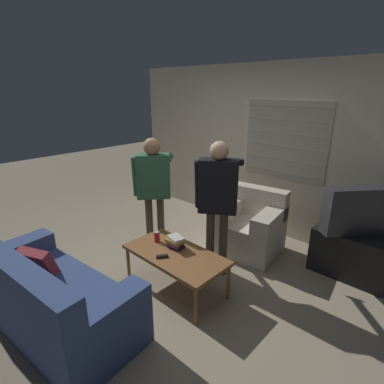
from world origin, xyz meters
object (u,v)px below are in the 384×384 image
tv (360,210)px  book_stack (175,242)px  person_left_standing (153,181)px  soda_can (157,237)px  coffee_table (176,256)px  armchair_beige (249,226)px  spare_remote (162,256)px  couch_blue (49,298)px  person_right_standing (218,193)px

tv → book_stack: bearing=-1.5°
person_left_standing → soda_can: 0.82m
coffee_table → soda_can: bearing=174.4°
tv → person_left_standing: bearing=-20.2°
armchair_beige → spare_remote: armchair_beige is taller
couch_blue → coffee_table: couch_blue is taller
coffee_table → person_left_standing: bearing=153.2°
coffee_table → person_right_standing: size_ratio=0.71×
tv → person_right_standing: person_right_standing is taller
person_left_standing → soda_can: (0.52, -0.40, -0.49)m
armchair_beige → coffee_table: bearing=77.4°
soda_can → person_left_standing: bearing=142.0°
armchair_beige → soda_can: size_ratio=7.68×
spare_remote → armchair_beige: bearing=118.8°
book_stack → spare_remote: book_stack is taller
armchair_beige → book_stack: armchair_beige is taller
soda_can → spare_remote: 0.37m
book_stack → armchair_beige: bearing=81.4°
armchair_beige → coffee_table: armchair_beige is taller
person_left_standing → book_stack: person_left_standing is taller
couch_blue → person_right_standing: (0.58, 1.78, 0.73)m
tv → couch_blue: bearing=8.8°
couch_blue → book_stack: (0.36, 1.31, 0.21)m
couch_blue → soda_can: couch_blue is taller
armchair_beige → coffee_table: 1.33m
armchair_beige → tv: size_ratio=1.24×
armchair_beige → person_left_standing: person_left_standing is taller
person_left_standing → armchair_beige: bearing=-7.0°
person_right_standing → soda_can: 0.89m
couch_blue → coffee_table: 1.30m
book_stack → spare_remote: size_ratio=1.76×
person_right_standing → book_stack: (-0.22, -0.48, -0.52)m
soda_can → spare_remote: (0.31, -0.20, -0.05)m
spare_remote → soda_can: bearing=-177.9°
tv → person_left_standing: (-2.22, -1.24, 0.17)m
person_left_standing → book_stack: size_ratio=6.96×
couch_blue → soda_can: bearing=79.7°
couch_blue → book_stack: couch_blue is taller
armchair_beige → tv: 1.39m
armchair_beige → person_left_standing: size_ratio=0.61×
tv → soda_can: tv is taller
armchair_beige → soda_can: bearing=62.4°
coffee_table → spare_remote: (-0.04, -0.16, 0.05)m
armchair_beige → person_right_standing: bearing=84.3°
person_right_standing → book_stack: size_ratio=7.21×
couch_blue → book_stack: 1.37m
person_right_standing → book_stack: 0.74m
book_stack → spare_remote: 0.26m
armchair_beige → tv: (1.25, 0.36, 0.49)m
armchair_beige → book_stack: size_ratio=4.23×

